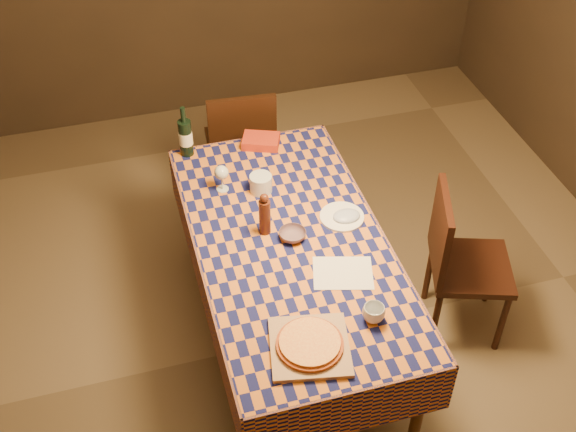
{
  "coord_description": "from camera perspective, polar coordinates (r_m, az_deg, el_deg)",
  "views": [
    {
      "loc": [
        -0.72,
        -2.47,
        3.26
      ],
      "look_at": [
        0.0,
        0.05,
        0.9
      ],
      "focal_mm": 45.0,
      "sensor_mm": 36.0,
      "label": 1
    }
  ],
  "objects": [
    {
      "name": "wine_glass",
      "position": [
        3.84,
        -5.28,
        3.37
      ],
      "size": [
        0.08,
        0.08,
        0.15
      ],
      "color": "silver",
      "rests_on": "dining_table"
    },
    {
      "name": "white_plate",
      "position": [
        3.72,
        4.28,
        -0.07
      ],
      "size": [
        0.27,
        0.27,
        0.01
      ],
      "primitive_type": "cylinder",
      "rotation": [
        0.0,
        0.0,
        -0.2
      ],
      "color": "white",
      "rests_on": "dining_table"
    },
    {
      "name": "dining_table",
      "position": [
        3.64,
        0.22,
        -2.92
      ],
      "size": [
        0.94,
        1.84,
        0.77
      ],
      "color": "brown",
      "rests_on": "ground"
    },
    {
      "name": "chair_right",
      "position": [
        3.96,
        13.26,
        -3.23
      ],
      "size": [
        0.54,
        0.53,
        0.93
      ],
      "color": "black",
      "rests_on": "ground"
    },
    {
      "name": "pepper_mill",
      "position": [
        3.56,
        -1.86,
        0.1
      ],
      "size": [
        0.08,
        0.08,
        0.24
      ],
      "color": "#471D10",
      "rests_on": "dining_table"
    },
    {
      "name": "bowl",
      "position": [
        3.59,
        0.37,
        -1.5
      ],
      "size": [
        0.16,
        0.16,
        0.04
      ],
      "primitive_type": "imported",
      "rotation": [
        0.0,
        0.0,
        0.23
      ],
      "color": "#654A55",
      "rests_on": "dining_table"
    },
    {
      "name": "pizza",
      "position": [
        3.12,
        1.73,
        -10.02
      ],
      "size": [
        0.38,
        0.38,
        0.03
      ],
      "color": "#A6441B",
      "rests_on": "cutting_board"
    },
    {
      "name": "tumbler",
      "position": [
        3.24,
        6.79,
        -7.65
      ],
      "size": [
        0.1,
        0.1,
        0.08
      ],
      "primitive_type": "imported",
      "rotation": [
        0.0,
        0.0,
        0.01
      ],
      "color": "silver",
      "rests_on": "dining_table"
    },
    {
      "name": "room",
      "position": [
        3.21,
        0.25,
        5.4
      ],
      "size": [
        5.0,
        5.1,
        2.7
      ],
      "color": "brown",
      "rests_on": "ground"
    },
    {
      "name": "flour_patch",
      "position": [
        3.44,
        4.36,
        -4.51
      ],
      "size": [
        0.33,
        0.28,
        0.0
      ],
      "primitive_type": "cube",
      "rotation": [
        0.0,
        0.0,
        -0.27
      ],
      "color": "white",
      "rests_on": "dining_table"
    },
    {
      "name": "deli_tub",
      "position": [
        3.85,
        -2.16,
        2.58
      ],
      "size": [
        0.15,
        0.15,
        0.1
      ],
      "primitive_type": "cylinder",
      "rotation": [
        0.0,
        0.0,
        -0.37
      ],
      "color": "silver",
      "rests_on": "dining_table"
    },
    {
      "name": "flour_bag",
      "position": [
        3.71,
        4.65,
        0.01
      ],
      "size": [
        0.15,
        0.11,
        0.04
      ],
      "primitive_type": "ellipsoid",
      "rotation": [
        0.0,
        0.0,
        -0.02
      ],
      "color": "#AEBADF",
      "rests_on": "dining_table"
    },
    {
      "name": "takeout_container",
      "position": [
        4.19,
        -2.15,
        5.93
      ],
      "size": [
        0.25,
        0.21,
        0.05
      ],
      "primitive_type": "cube",
      "rotation": [
        0.0,
        0.0,
        -0.38
      ],
      "color": "#B32D17",
      "rests_on": "dining_table"
    },
    {
      "name": "cutting_board",
      "position": [
        3.14,
        1.72,
        -10.29
      ],
      "size": [
        0.4,
        0.4,
        0.02
      ],
      "primitive_type": "cube",
      "rotation": [
        0.0,
        0.0,
        -0.2
      ],
      "color": "#A4754D",
      "rests_on": "dining_table"
    },
    {
      "name": "chair_far",
      "position": [
        4.65,
        -3.72,
        5.81
      ],
      "size": [
        0.45,
        0.46,
        0.93
      ],
      "color": "black",
      "rests_on": "ground"
    },
    {
      "name": "wine_bottle",
      "position": [
        4.11,
        -8.09,
        6.2
      ],
      "size": [
        0.09,
        0.09,
        0.31
      ],
      "color": "black",
      "rests_on": "dining_table"
    }
  ]
}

